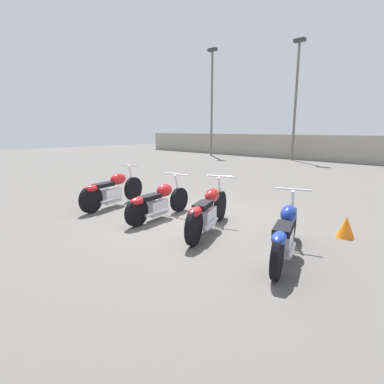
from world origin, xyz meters
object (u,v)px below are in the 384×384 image
object	(u,v)px
motorcycle_slot_1	(158,202)
motorcycle_slot_2	(208,211)
motorcycle_slot_0	(112,190)
light_pole_left	(212,94)
light_pole_right	(296,91)
traffic_cone_near	(346,227)
motorcycle_slot_3	(286,233)

from	to	relation	value
motorcycle_slot_1	motorcycle_slot_2	size ratio (longest dim) A/B	0.96
motorcycle_slot_0	motorcycle_slot_1	bearing A→B (deg)	-11.14
light_pole_left	motorcycle_slot_0	xyz separation A→B (m)	(8.61, -13.94, -4.16)
light_pole_right	motorcycle_slot_0	distance (m)	15.56
motorcycle_slot_1	light_pole_right	bearing A→B (deg)	96.74
light_pole_left	motorcycle_slot_1	world-z (taller)	light_pole_left
light_pole_right	motorcycle_slot_0	world-z (taller)	light_pole_right
light_pole_left	traffic_cone_near	distance (m)	18.86
motorcycle_slot_1	traffic_cone_near	world-z (taller)	motorcycle_slot_1
motorcycle_slot_0	light_pole_left	bearing A→B (deg)	106.70
motorcycle_slot_3	motorcycle_slot_2	bearing A→B (deg)	157.27
motorcycle_slot_0	motorcycle_slot_3	world-z (taller)	motorcycle_slot_0
light_pole_left	motorcycle_slot_3	size ratio (longest dim) A/B	3.78
motorcycle_slot_3	traffic_cone_near	size ratio (longest dim) A/B	5.18
motorcycle_slot_3	light_pole_right	bearing A→B (deg)	96.45
light_pole_right	motorcycle_slot_2	size ratio (longest dim) A/B	3.55
motorcycle_slot_3	traffic_cone_near	world-z (taller)	motorcycle_slot_3
motorcycle_slot_1	motorcycle_slot_2	xyz separation A→B (m)	(1.38, 0.12, 0.03)
motorcycle_slot_1	motorcycle_slot_2	distance (m)	1.39
light_pole_left	light_pole_right	xyz separation A→B (m)	(6.26, 0.93, -0.19)
light_pole_left	motorcycle_slot_3	bearing A→B (deg)	-45.84
motorcycle_slot_3	light_pole_left	bearing A→B (deg)	114.76
motorcycle_slot_3	traffic_cone_near	xyz separation A→B (m)	(0.37, 1.66, -0.21)
traffic_cone_near	motorcycle_slot_3	bearing A→B (deg)	-102.42
light_pole_right	motorcycle_slot_2	xyz separation A→B (m)	(5.45, -14.62, -3.99)
light_pole_left	motorcycle_slot_2	world-z (taller)	light_pole_left
light_pole_right	light_pole_left	bearing A→B (deg)	-171.59
motorcycle_slot_1	motorcycle_slot_3	distance (m)	3.06
motorcycle_slot_2	traffic_cone_near	size ratio (longest dim) A/B	5.26
motorcycle_slot_2	light_pole_right	bearing A→B (deg)	87.99
light_pole_right	motorcycle_slot_1	xyz separation A→B (m)	(4.07, -14.74, -4.02)
motorcycle_slot_2	light_pole_left	bearing A→B (deg)	108.08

